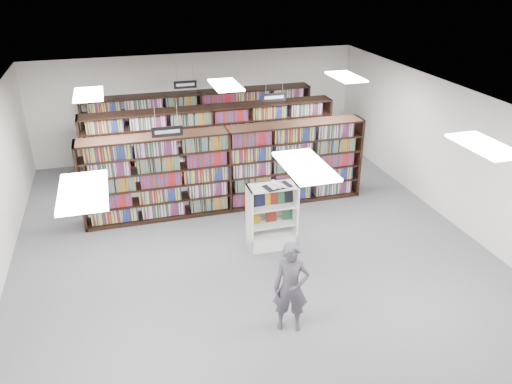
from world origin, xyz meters
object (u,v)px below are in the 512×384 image
object	(u,v)px
endcap_display	(271,225)
bookshelf_row_near	(228,170)
open_book	(277,185)
shopper	(291,288)

from	to	relation	value
endcap_display	bookshelf_row_near	bearing A→B (deg)	103.96
open_book	shopper	bearing A→B (deg)	-115.49
open_book	shopper	xyz separation A→B (m)	(-0.59, -2.57, -0.67)
shopper	bookshelf_row_near	bearing A→B (deg)	107.81
shopper	endcap_display	bearing A→B (deg)	97.25
endcap_display	shopper	size ratio (longest dim) A/B	0.88
open_book	bookshelf_row_near	bearing A→B (deg)	92.67
bookshelf_row_near	open_book	xyz separation A→B (m)	(0.57, -2.11, 0.45)
bookshelf_row_near	endcap_display	world-z (taller)	bookshelf_row_near
bookshelf_row_near	shopper	distance (m)	4.68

